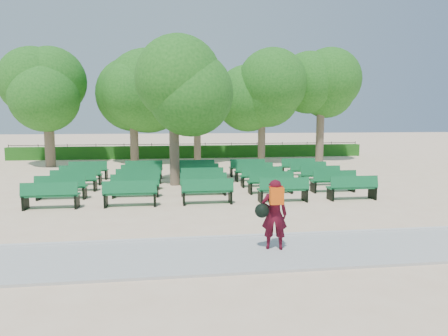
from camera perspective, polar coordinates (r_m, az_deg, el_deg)
name	(u,v)px	position (r m, az deg, el deg)	size (l,w,h in m)	color
ground	(213,192)	(15.99, -1.59, -3.49)	(120.00, 120.00, 0.00)	beige
paving	(250,253)	(8.90, 3.74, -12.08)	(30.00, 2.20, 0.06)	#B0B2AD
curb	(241,237)	(9.96, 2.39, -9.82)	(30.00, 0.12, 0.10)	silver
hedge	(192,152)	(29.78, -4.54, 2.34)	(26.00, 0.70, 0.90)	#205D18
fence	(192,157)	(30.22, -4.57, 1.55)	(26.00, 0.10, 1.02)	black
tree_line	(196,164)	(25.85, -4.01, 0.60)	(21.80, 6.80, 7.04)	#266D1D
bench_array	(201,186)	(16.93, -3.27, -2.58)	(1.79, 0.61, 1.12)	#116633
tree_among	(173,88)	(17.63, -7.24, 11.23)	(4.20, 4.20, 6.13)	brown
person	(273,213)	(8.91, 7.06, -6.45)	(0.77, 0.50, 1.57)	#470A17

